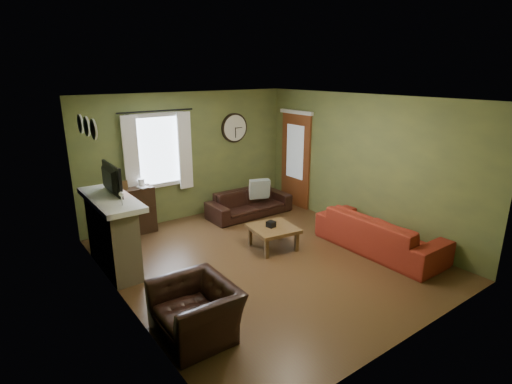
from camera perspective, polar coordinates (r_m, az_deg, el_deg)
floor at (r=6.71m, az=1.35°, el=-9.57°), size 4.60×5.20×0.00m
ceiling at (r=6.02m, az=1.52°, el=13.18°), size 4.60×5.20×0.00m
wall_left at (r=5.23m, az=-19.02°, el=-2.94°), size 0.00×5.20×2.60m
wall_right at (r=7.81m, az=14.96°, el=3.84°), size 0.00×5.20×2.60m
wall_back at (r=8.39m, az=-9.50°, el=5.06°), size 4.60×0.00×2.60m
wall_front at (r=4.58m, az=21.79°, el=-6.08°), size 4.60×0.00×2.60m
fireplace at (r=6.58m, az=-19.82°, el=-5.94°), size 0.40×1.40×1.10m
firebox at (r=6.72m, az=-18.05°, el=-7.58°), size 0.04×0.60×0.55m
mantel at (r=6.39m, az=-20.09°, el=-0.99°), size 0.58×1.60×0.08m
tv at (r=6.48m, az=-20.49°, el=1.17°), size 0.08×0.60×0.35m
tv_screen at (r=6.48m, az=-19.87°, el=1.77°), size 0.02×0.62×0.36m
medallion_left at (r=5.77m, az=-22.20°, el=8.29°), size 0.28×0.28×0.03m
medallion_mid at (r=6.11m, az=-23.04°, el=8.61°), size 0.28×0.28×0.03m
medallion_right at (r=6.45m, az=-23.80°, el=8.90°), size 0.28×0.28×0.03m
window_pane at (r=8.05m, az=-13.96°, el=5.75°), size 1.00×0.02×1.30m
curtain_rod at (r=7.85m, az=-14.08°, el=11.16°), size 0.03×0.03×1.50m
curtain_left at (r=7.78m, az=-17.39°, el=4.72°), size 0.28×0.04×1.55m
curtain_right at (r=8.19m, az=-10.10°, el=5.81°), size 0.28×0.04×1.55m
wall_clock at (r=8.80m, az=-3.04°, el=9.12°), size 0.64×0.06×0.64m
door at (r=9.09m, az=5.68°, el=4.51°), size 0.05×0.90×2.10m
bookshelf at (r=7.90m, az=-17.00°, el=-2.63°), size 0.76×0.32×0.90m
book at (r=7.69m, az=-16.41°, el=0.91°), size 0.20×0.25×0.02m
sofa_brown at (r=8.58m, az=-0.95°, el=-1.57°), size 1.84×0.72×0.54m
pillow_left at (r=8.65m, az=0.75°, el=0.52°), size 0.39×0.24×0.37m
pillow_right at (r=8.60m, az=0.45°, el=0.44°), size 0.44×0.27×0.43m
sofa_red at (r=7.21m, az=17.19°, el=-5.58°), size 0.87×2.23×0.65m
armchair at (r=4.90m, az=-8.60°, el=-16.42°), size 0.86×0.98×0.63m
coffee_table at (r=7.03m, az=2.44°, el=-6.50°), size 0.84×0.84×0.40m
tissue_box at (r=6.95m, az=2.15°, el=-4.98°), size 0.15×0.15×0.10m
wine_glass_a at (r=5.89m, az=-18.60°, el=-0.95°), size 0.07×0.07×0.19m
wine_glass_b at (r=5.91m, az=-18.67°, el=-0.89°), size 0.07×0.07×0.19m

